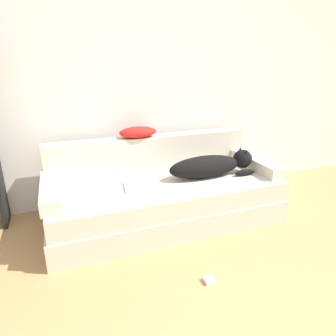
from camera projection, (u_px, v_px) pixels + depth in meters
wall_back at (146, 69)px, 2.99m from camera, size 7.83×0.06×2.70m
couch at (164, 200)px, 2.81m from camera, size 2.10×0.94×0.40m
couch_backrest at (151, 152)px, 3.04m from camera, size 2.06×0.15×0.32m
couch_arm_left at (51, 190)px, 2.40m from camera, size 0.15×0.75×0.11m
couch_arm_right at (254, 163)px, 3.04m from camera, size 0.15×0.75×0.11m
dog at (212, 165)px, 2.80m from camera, size 0.85×0.24×0.24m
laptop at (142, 185)px, 2.61m from camera, size 0.33×0.28×0.02m
throw_pillow at (138, 132)px, 2.92m from camera, size 0.37×0.21×0.10m
power_adapter at (209, 280)px, 2.05m from camera, size 0.07×0.07×0.03m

